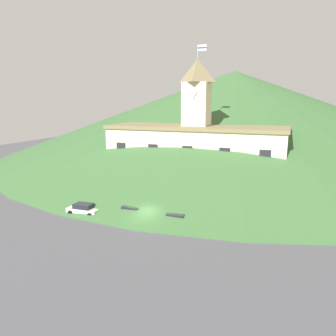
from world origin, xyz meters
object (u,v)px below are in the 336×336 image
street_lamp_left (190,171)px  car_blue_van (119,193)px  car_yellow_coupe (176,219)px  street_lamp_right (127,167)px  car_white_taxi (84,209)px  pedestrian (178,190)px  street_lamp_center (258,179)px  car_red_sedan (132,212)px

street_lamp_left → car_blue_van: bearing=-141.0°
street_lamp_left → car_yellow_coupe: (2.77, -14.46, -3.05)m
street_lamp_right → car_white_taxi: (1.69, -15.78, -2.87)m
car_white_taxi → car_yellow_coupe: car_white_taxi is taller
pedestrian → street_lamp_left: bearing=-66.2°
street_lamp_right → street_lamp_center: size_ratio=1.09×
street_lamp_left → street_lamp_center: street_lamp_left is taller
street_lamp_right → car_blue_van: bearing=-71.2°
street_lamp_left → car_white_taxi: street_lamp_left is taller
pedestrian → street_lamp_center: bearing=-122.4°
car_blue_van → pedestrian: 9.57m
car_yellow_coupe → pedestrian: (-3.83, 11.71, 0.35)m
street_lamp_center → car_yellow_coupe: street_lamp_center is taller
car_red_sedan → pedestrian: bearing=-102.3°
street_lamp_center → car_white_taxi: street_lamp_center is taller
street_lamp_right → car_blue_van: size_ratio=0.93×
pedestrian → street_lamp_right: bearing=30.8°
street_lamp_center → car_red_sedan: bearing=-136.2°
street_lamp_left → pedestrian: (-1.06, -2.74, -2.70)m
car_yellow_coupe → street_lamp_left: bearing=-80.4°
street_lamp_left → car_white_taxi: size_ratio=1.12×
car_yellow_coupe → pedestrian: 12.33m
car_blue_van → car_red_sedan: 8.78m
street_lamp_right → car_blue_van: street_lamp_right is taller
street_lamp_left → street_lamp_center: (11.19, -0.00, -0.37)m
street_lamp_right → street_lamp_center: (23.10, -0.00, -0.26)m
street_lamp_center → car_yellow_coupe: (-8.42, -14.46, -2.68)m
street_lamp_right → street_lamp_center: street_lamp_right is taller
street_lamp_left → car_yellow_coupe: street_lamp_left is taller
street_lamp_right → car_white_taxi: 16.13m
street_lamp_right → car_blue_van: (2.58, -7.55, -2.60)m
car_blue_van → street_lamp_left: bearing=-135.8°
car_white_taxi → street_lamp_center: bearing=35.3°
street_lamp_right → pedestrian: bearing=-14.2°
car_blue_van → car_white_taxi: bearing=89.1°
street_lamp_left → car_yellow_coupe: size_ratio=1.20×
street_lamp_left → car_red_sedan: 14.99m
car_white_taxi → car_yellow_coupe: bearing=4.8°
car_blue_van → pedestrian: car_blue_van is taller
street_lamp_left → car_blue_van: size_ratio=0.96×
street_lamp_left → car_blue_van: street_lamp_left is taller
street_lamp_center → street_lamp_left: bearing=180.0°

